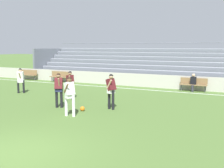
# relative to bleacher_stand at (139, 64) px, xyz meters

# --- Properties ---
(ground_plane) EXTENTS (160.00, 160.00, 0.00)m
(ground_plane) POSITION_rel_bleacher_stand_xyz_m (3.06, -17.53, -1.48)
(ground_plane) COLOR #4C6B30
(field_line_sideline) EXTENTS (44.00, 0.12, 0.01)m
(field_line_sideline) POSITION_rel_bleacher_stand_xyz_m (3.06, -4.58, -1.48)
(field_line_sideline) COLOR white
(field_line_sideline) RESTS_ON ground
(sideline_wall) EXTENTS (48.00, 0.16, 0.97)m
(sideline_wall) POSITION_rel_bleacher_stand_xyz_m (3.06, -3.27, -0.99)
(sideline_wall) COLOR #BCB7AD
(sideline_wall) RESTS_ON ground
(bleacher_stand) EXTENTS (20.16, 4.72, 3.38)m
(bleacher_stand) POSITION_rel_bleacher_stand_xyz_m (0.00, 0.00, 0.00)
(bleacher_stand) COLOR #9EA3AD
(bleacher_stand) RESTS_ON ground
(bench_far_right) EXTENTS (1.80, 0.40, 0.90)m
(bench_far_right) POSITION_rel_bleacher_stand_xyz_m (5.41, -3.73, -0.93)
(bench_far_right) COLOR olive
(bench_far_right) RESTS_ON ground
(bench_far_left) EXTENTS (1.80, 0.40, 0.90)m
(bench_far_left) POSITION_rel_bleacher_stand_xyz_m (-9.32, -3.73, -0.93)
(bench_far_left) COLOR olive
(bench_far_left) RESTS_ON ground
(bench_near_bin) EXTENTS (1.80, 0.40, 0.90)m
(bench_near_bin) POSITION_rel_bleacher_stand_xyz_m (-5.80, -3.73, -0.93)
(bench_near_bin) COLOR olive
(bench_near_bin) RESTS_ON ground
(spectator_seated) EXTENTS (0.36, 0.42, 1.21)m
(spectator_seated) POSITION_rel_bleacher_stand_xyz_m (5.41, -3.84, -0.78)
(spectator_seated) COLOR #2D2D38
(spectator_seated) RESTS_ON ground
(player_dark_wide_left) EXTENTS (0.50, 0.58, 1.72)m
(player_dark_wide_left) POSITION_rel_bleacher_stand_xyz_m (0.48, -12.03, -0.45)
(player_dark_wide_left) COLOR black
(player_dark_wide_left) RESTS_ON ground
(player_dark_overlapping) EXTENTS (0.50, 0.59, 1.72)m
(player_dark_overlapping) POSITION_rel_bleacher_stand_xyz_m (2.96, -11.21, -0.45)
(player_dark_overlapping) COLOR black
(player_dark_overlapping) RESTS_ON ground
(player_white_dropping_back) EXTENTS (0.50, 0.69, 1.73)m
(player_white_dropping_back) POSITION_rel_bleacher_stand_xyz_m (1.98, -13.22, -0.44)
(player_white_dropping_back) COLOR white
(player_white_dropping_back) RESTS_ON ground
(player_dark_challenging) EXTENTS (0.43, 0.60, 1.62)m
(player_dark_challenging) POSITION_rel_bleacher_stand_xyz_m (-0.39, -9.83, -0.52)
(player_dark_challenging) COLOR black
(player_dark_challenging) RESTS_ON ground
(player_white_on_ball) EXTENTS (0.48, 0.72, 1.62)m
(player_white_on_ball) POSITION_rel_bleacher_stand_xyz_m (-4.48, -9.57, -0.52)
(player_white_on_ball) COLOR black
(player_white_on_ball) RESTS_ON ground
(soccer_ball) EXTENTS (0.22, 0.22, 0.22)m
(soccer_ball) POSITION_rel_bleacher_stand_xyz_m (1.92, -12.14, -1.37)
(soccer_ball) COLOR orange
(soccer_ball) RESTS_ON ground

